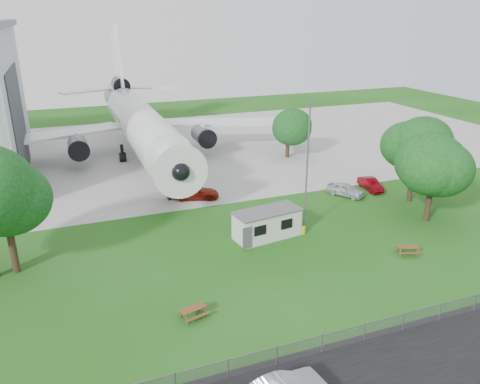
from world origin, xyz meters
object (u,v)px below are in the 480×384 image
object	(u,v)px
picnic_west	(194,317)
airliner	(139,121)
picnic_east	(407,254)
site_cabin	(267,224)

from	to	relation	value
picnic_west	airliner	bearing A→B (deg)	70.03
picnic_west	picnic_east	xyz separation A→B (m)	(19.44, 2.10, 0.00)
site_cabin	picnic_east	distance (m)	12.36
airliner	site_cabin	world-z (taller)	airliner
airliner	picnic_east	bearing A→B (deg)	-66.49
site_cabin	picnic_east	xyz separation A→B (m)	(9.82, -7.40, -1.31)
site_cabin	picnic_east	size ratio (longest dim) A/B	3.84
airliner	picnic_west	world-z (taller)	airliner
picnic_east	site_cabin	bearing A→B (deg)	164.42
airliner	picnic_west	size ratio (longest dim) A/B	26.52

